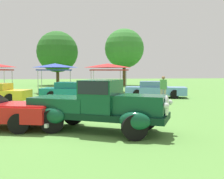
{
  "coord_description": "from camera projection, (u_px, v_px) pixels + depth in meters",
  "views": [
    {
      "loc": [
        -0.35,
        -8.89,
        1.98
      ],
      "look_at": [
        1.18,
        1.04,
        1.27
      ],
      "focal_mm": 41.79,
      "sensor_mm": 36.0,
      "label": 1
    }
  ],
  "objects": [
    {
      "name": "ground_plane",
      "position": [
        83.0,
        129.0,
        8.95
      ],
      "size": [
        120.0,
        120.0,
        0.0
      ],
      "primitive_type": "plane",
      "color": "#568C3D"
    },
    {
      "name": "feature_pickup_truck",
      "position": [
        99.0,
        105.0,
        8.54
      ],
      "size": [
        4.7,
        3.41,
        1.7
      ],
      "color": "black",
      "rests_on": "ground_plane"
    },
    {
      "name": "show_car_teal",
      "position": [
        73.0,
        91.0,
        18.36
      ],
      "size": [
        4.69,
        2.77,
        1.22
      ],
      "color": "teal",
      "rests_on": "ground_plane"
    },
    {
      "name": "show_car_skyblue",
      "position": [
        155.0,
        90.0,
        19.76
      ],
      "size": [
        4.79,
        2.97,
        1.22
      ],
      "color": "#669EDB",
      "rests_on": "ground_plane"
    },
    {
      "name": "spectator_far_side",
      "position": [
        163.0,
        88.0,
        16.31
      ],
      "size": [
        0.45,
        0.33,
        1.69
      ],
      "color": "#9E998E",
      "rests_on": "ground_plane"
    },
    {
      "name": "canopy_tent_center_field",
      "position": [
        55.0,
        67.0,
        24.07
      ],
      "size": [
        3.08,
        3.08,
        2.71
      ],
      "color": "#B7B7BC",
      "rests_on": "ground_plane"
    },
    {
      "name": "canopy_tent_right_field",
      "position": [
        108.0,
        67.0,
        24.31
      ],
      "size": [
        3.25,
        3.25,
        2.71
      ],
      "color": "#B7B7BC",
      "rests_on": "ground_plane"
    },
    {
      "name": "treeline_mid_left",
      "position": [
        57.0,
        52.0,
        37.22
      ],
      "size": [
        5.86,
        5.86,
        7.7
      ],
      "color": "brown",
      "rests_on": "ground_plane"
    },
    {
      "name": "treeline_center",
      "position": [
        124.0,
        49.0,
        36.09
      ],
      "size": [
        5.43,
        5.43,
        7.86
      ],
      "color": "brown",
      "rests_on": "ground_plane"
    }
  ]
}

